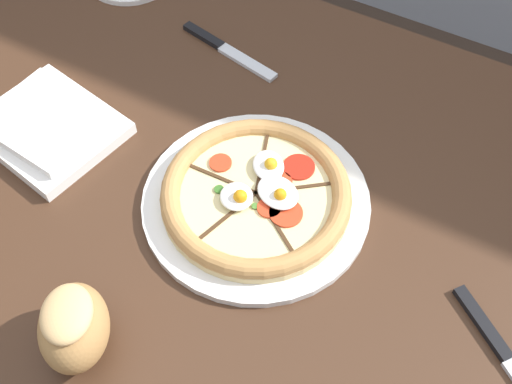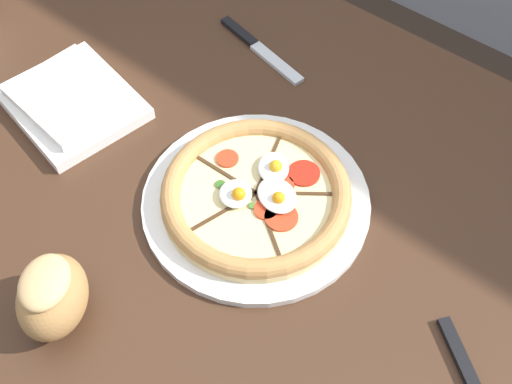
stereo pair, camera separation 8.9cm
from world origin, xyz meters
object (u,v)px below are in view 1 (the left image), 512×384
object	(u,v)px
dining_table	(236,218)
napkin_folded	(48,126)
pizza	(256,196)
knife_main	(227,50)
bread_piece_near	(73,326)

from	to	relation	value
dining_table	napkin_folded	distance (m)	0.32
pizza	dining_table	bearing A→B (deg)	156.77
pizza	knife_main	xyz separation A→B (m)	(-0.20, 0.25, -0.02)
bread_piece_near	knife_main	size ratio (longest dim) A/B	0.68
dining_table	pizza	bearing A→B (deg)	-23.23
dining_table	knife_main	xyz separation A→B (m)	(-0.15, 0.23, 0.10)
knife_main	dining_table	bearing A→B (deg)	-45.77
dining_table	bread_piece_near	xyz separation A→B (m)	(-0.04, -0.31, 0.15)
bread_piece_near	knife_main	distance (m)	0.55
dining_table	bread_piece_near	world-z (taller)	bread_piece_near
napkin_folded	bread_piece_near	size ratio (longest dim) A/B	1.70
napkin_folded	knife_main	size ratio (longest dim) A/B	1.16
knife_main	napkin_folded	bearing A→B (deg)	-105.38
pizza	napkin_folded	distance (m)	0.35
dining_table	pizza	world-z (taller)	pizza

